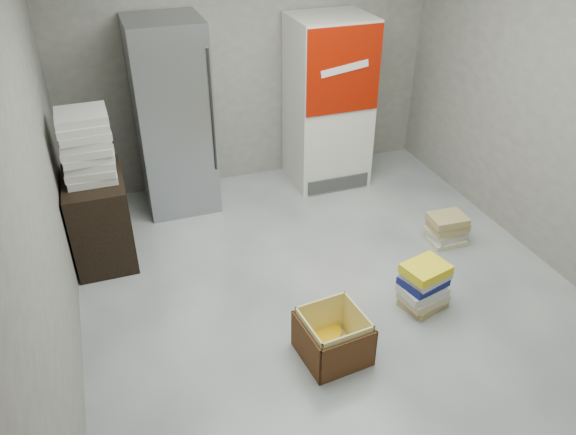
% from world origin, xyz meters
% --- Properties ---
extents(ground, '(5.00, 5.00, 0.00)m').
position_xyz_m(ground, '(0.00, 0.00, 0.00)').
color(ground, beige).
rests_on(ground, ground).
extents(room_shell, '(4.04, 5.04, 2.82)m').
position_xyz_m(room_shell, '(0.00, 0.00, 1.80)').
color(room_shell, gray).
rests_on(room_shell, ground).
extents(steel_fridge, '(0.70, 0.72, 1.90)m').
position_xyz_m(steel_fridge, '(-0.90, 2.13, 0.95)').
color(steel_fridge, '#9C9FA3').
rests_on(steel_fridge, ground).
extents(coke_cooler, '(0.80, 0.73, 1.80)m').
position_xyz_m(coke_cooler, '(0.75, 2.12, 0.90)').
color(coke_cooler, silver).
rests_on(coke_cooler, ground).
extents(wood_shelf, '(0.50, 0.80, 0.80)m').
position_xyz_m(wood_shelf, '(-1.73, 1.40, 0.40)').
color(wood_shelf, black).
rests_on(wood_shelf, ground).
extents(supply_box_stack, '(0.43, 0.44, 0.58)m').
position_xyz_m(supply_box_stack, '(-1.72, 1.39, 1.09)').
color(supply_box_stack, beige).
rests_on(supply_box_stack, wood_shelf).
extents(phonebook_stack_main, '(0.42, 0.37, 0.42)m').
position_xyz_m(phonebook_stack_main, '(0.63, -0.19, 0.21)').
color(phonebook_stack_main, tan).
rests_on(phonebook_stack_main, ground).
extents(phonebook_stack_side, '(0.38, 0.32, 0.30)m').
position_xyz_m(phonebook_stack_side, '(1.32, 0.54, 0.15)').
color(phonebook_stack_side, beige).
rests_on(phonebook_stack_side, ground).
extents(cardboard_box, '(0.50, 0.50, 0.37)m').
position_xyz_m(cardboard_box, '(-0.27, -0.45, 0.15)').
color(cardboard_box, yellow).
rests_on(cardboard_box, ground).
extents(bucket_lid, '(0.31, 0.31, 0.08)m').
position_xyz_m(bucket_lid, '(-0.28, -0.27, 0.04)').
color(bucket_lid, '#EBA70D').
rests_on(bucket_lid, ground).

